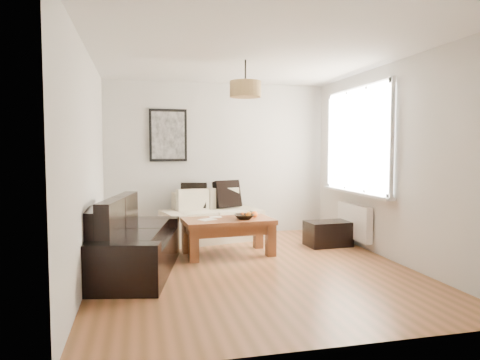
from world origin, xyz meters
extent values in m
plane|color=brown|center=(0.00, 0.00, 0.00)|extent=(4.50, 4.50, 0.00)
cube|color=white|center=(1.82, 0.80, 0.38)|extent=(0.10, 0.90, 0.52)
cylinder|color=tan|center=(0.00, 0.30, 2.23)|extent=(0.40, 0.40, 0.20)
cube|color=black|center=(1.45, 0.92, 0.19)|extent=(0.68, 0.46, 0.37)
cube|color=black|center=(-0.46, 1.97, 0.70)|extent=(0.44, 0.23, 0.42)
cube|color=black|center=(0.10, 1.97, 0.72)|extent=(0.47, 0.28, 0.45)
imported|color=black|center=(0.07, 0.64, 0.54)|extent=(0.31, 0.31, 0.07)
sphere|color=orange|center=(0.16, 0.74, 0.54)|extent=(0.12, 0.12, 0.09)
sphere|color=orange|center=(0.25, 0.78, 0.54)|extent=(0.10, 0.10, 0.09)
sphere|color=orange|center=(0.08, 0.78, 0.54)|extent=(0.07, 0.07, 0.07)
cube|color=silver|center=(-0.43, 0.71, 0.51)|extent=(0.27, 0.25, 0.01)
camera|label=1|loc=(-1.35, -5.12, 1.46)|focal=32.51mm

